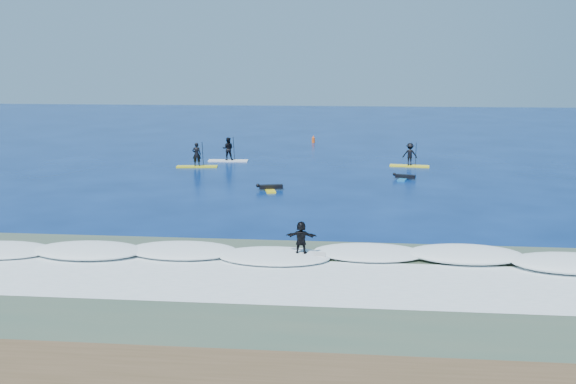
# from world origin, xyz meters

# --- Properties ---
(ground) EXTENTS (160.00, 160.00, 0.00)m
(ground) POSITION_xyz_m (0.00, 0.00, 0.00)
(ground) COLOR #031849
(ground) RESTS_ON ground
(shallow_water) EXTENTS (90.00, 13.00, 0.01)m
(shallow_water) POSITION_xyz_m (0.00, -14.00, 0.01)
(shallow_water) COLOR #3B503F
(shallow_water) RESTS_ON ground
(breaking_wave) EXTENTS (40.00, 6.00, 0.30)m
(breaking_wave) POSITION_xyz_m (0.00, -10.00, 0.00)
(breaking_wave) COLOR white
(breaking_wave) RESTS_ON ground
(whitewater) EXTENTS (34.00, 5.00, 0.02)m
(whitewater) POSITION_xyz_m (0.00, -13.00, 0.00)
(whitewater) COLOR silver
(whitewater) RESTS_ON ground
(sup_paddler_left) EXTENTS (3.23, 1.21, 2.21)m
(sup_paddler_left) POSITION_xyz_m (-7.70, 12.34, 0.69)
(sup_paddler_left) COLOR gold
(sup_paddler_left) RESTS_ON ground
(sup_paddler_center) EXTENTS (3.28, 0.97, 2.27)m
(sup_paddler_center) POSITION_xyz_m (-5.83, 15.48, 0.85)
(sup_paddler_center) COLOR white
(sup_paddler_center) RESTS_ON ground
(sup_paddler_right) EXTENTS (3.11, 1.12, 2.13)m
(sup_paddler_right) POSITION_xyz_m (8.77, 14.23, 0.83)
(sup_paddler_right) COLOR yellow
(sup_paddler_right) RESTS_ON ground
(prone_paddler_near) EXTENTS (1.72, 2.25, 0.46)m
(prone_paddler_near) POSITION_xyz_m (-0.97, 4.00, 0.15)
(prone_paddler_near) COLOR yellow
(prone_paddler_near) RESTS_ON ground
(prone_paddler_far) EXTENTS (1.57, 2.07, 0.42)m
(prone_paddler_far) POSITION_xyz_m (7.91, 8.67, 0.14)
(prone_paddler_far) COLOR #166AAB
(prone_paddler_far) RESTS_ON ground
(wave_surfer) EXTENTS (2.08, 0.60, 1.50)m
(wave_surfer) POSITION_xyz_m (2.14, -10.25, 0.84)
(wave_surfer) COLOR silver
(wave_surfer) RESTS_ON breaking_wave
(marker_buoy) EXTENTS (0.32, 0.32, 0.76)m
(marker_buoy) POSITION_xyz_m (0.45, 28.02, 0.33)
(marker_buoy) COLOR #E14F14
(marker_buoy) RESTS_ON ground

